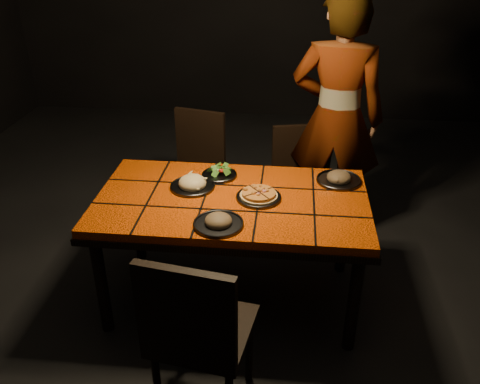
# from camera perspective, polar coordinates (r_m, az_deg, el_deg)

# --- Properties ---
(room_shell) EXTENTS (6.04, 7.04, 3.08)m
(room_shell) POSITION_cam_1_polar(r_m,az_deg,el_deg) (2.71, -1.04, 13.36)
(room_shell) COLOR black
(room_shell) RESTS_ON ground
(dining_table) EXTENTS (1.62, 0.92, 0.75)m
(dining_table) POSITION_cam_1_polar(r_m,az_deg,el_deg) (3.03, -0.90, -1.92)
(dining_table) COLOR #FB5107
(dining_table) RESTS_ON ground
(chair_near) EXTENTS (0.51, 0.51, 0.98)m
(chair_near) POSITION_cam_1_polar(r_m,az_deg,el_deg) (2.39, -4.92, -15.17)
(chair_near) COLOR black
(chair_near) RESTS_ON ground
(chair_far_left) EXTENTS (0.49, 0.49, 0.90)m
(chair_far_left) POSITION_cam_1_polar(r_m,az_deg,el_deg) (3.99, -4.97, 3.44)
(chair_far_left) COLOR black
(chair_far_left) RESTS_ON ground
(chair_far_right) EXTENTS (0.45, 0.45, 0.83)m
(chair_far_right) POSITION_cam_1_polar(r_m,az_deg,el_deg) (3.92, 6.52, 2.14)
(chair_far_right) COLOR black
(chair_far_right) RESTS_ON ground
(diner) EXTENTS (0.73, 0.54, 1.84)m
(diner) POSITION_cam_1_polar(r_m,az_deg,el_deg) (3.76, 10.80, 8.06)
(diner) COLOR brown
(diner) RESTS_ON ground
(plate_pizza) EXTENTS (0.31, 0.31, 0.04)m
(plate_pizza) POSITION_cam_1_polar(r_m,az_deg,el_deg) (2.98, 2.12, -0.44)
(plate_pizza) COLOR #333338
(plate_pizza) RESTS_ON dining_table
(plate_pasta) EXTENTS (0.27, 0.27, 0.09)m
(plate_pasta) POSITION_cam_1_polar(r_m,az_deg,el_deg) (3.11, -5.36, 0.89)
(plate_pasta) COLOR #333338
(plate_pasta) RESTS_ON dining_table
(plate_salad) EXTENTS (0.23, 0.23, 0.07)m
(plate_salad) POSITION_cam_1_polar(r_m,az_deg,el_deg) (3.23, -2.34, 2.19)
(plate_salad) COLOR #333338
(plate_salad) RESTS_ON dining_table
(plate_mushroom_a) EXTENTS (0.27, 0.27, 0.09)m
(plate_mushroom_a) POSITION_cam_1_polar(r_m,az_deg,el_deg) (2.72, -2.45, -3.32)
(plate_mushroom_a) COLOR #333338
(plate_mushroom_a) RESTS_ON dining_table
(plate_mushroom_b) EXTENTS (0.28, 0.28, 0.09)m
(plate_mushroom_b) POSITION_cam_1_polar(r_m,az_deg,el_deg) (3.22, 11.05, 1.57)
(plate_mushroom_b) COLOR #333338
(plate_mushroom_b) RESTS_ON dining_table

